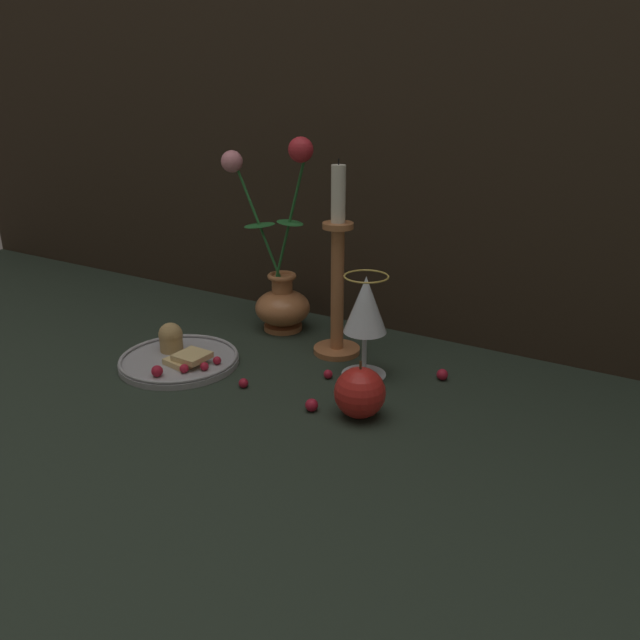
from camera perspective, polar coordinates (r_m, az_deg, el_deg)
The scene contains 11 objects.
ground_plane at distance 1.07m, azimuth -1.71°, elevation -4.30°, with size 2.40×2.40×0.00m, color #232D23.
vase at distance 1.21m, azimuth -3.62°, elevation 3.20°, with size 0.20×0.11×0.37m.
plate_with_pastries at distance 1.11m, azimuth -12.81°, elevation -3.28°, with size 0.21×0.21×0.06m.
wine_glass at distance 1.00m, azimuth 4.18°, elevation 1.01°, with size 0.07×0.07×0.17m.
candlestick at distance 1.08m, azimuth 1.61°, elevation 3.59°, with size 0.08×0.08×0.34m.
apple_beside_vase at distance 0.91m, azimuth 3.66°, elevation -6.64°, with size 0.08×0.08×0.09m.
berry_near_plate at distance 1.03m, azimuth 0.74°, elevation -4.98°, with size 0.01×0.01×0.01m, color #AD192D.
berry_front_center at distance 0.99m, azimuth 4.52°, elevation -6.09°, with size 0.02×0.02×0.02m, color #AD192D.
berry_by_glass_stem at distance 0.93m, azimuth -0.77°, elevation -7.79°, with size 0.02×0.02×0.02m, color #AD192D.
berry_under_candlestick at distance 1.04m, azimuth 11.11°, elevation -4.92°, with size 0.02×0.02×0.02m, color #AD192D.
berry_far_right at distance 1.01m, azimuth -7.01°, elevation -5.75°, with size 0.02×0.02×0.02m, color #AD192D.
Camera 1 is at (0.53, -0.82, 0.45)m, focal length 35.00 mm.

